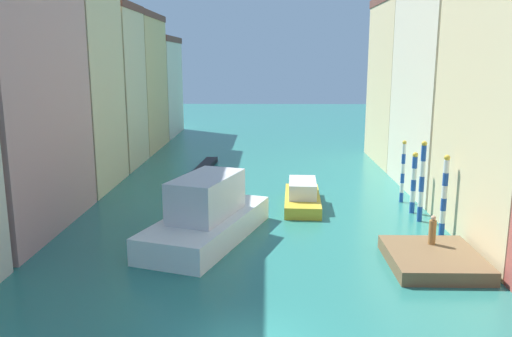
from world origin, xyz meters
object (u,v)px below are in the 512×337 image
(mooring_pole_2, at_px, (414,182))
(vaporetto_white, at_px, (207,216))
(mooring_pole_1, at_px, (422,181))
(mooring_pole_3, at_px, (403,171))
(waterfront_dock, at_px, (433,259))
(gondola_black, at_px, (202,170))
(motorboat_0, at_px, (302,196))
(person_on_dock, at_px, (432,231))
(mooring_pole_0, at_px, (444,195))

(mooring_pole_2, distance_m, vaporetto_white, 13.92)
(mooring_pole_1, bearing_deg, mooring_pole_3, 90.03)
(waterfront_dock, distance_m, mooring_pole_3, 11.82)
(waterfront_dock, relative_size, gondola_black, 0.47)
(motorboat_0, bearing_deg, mooring_pole_2, -11.76)
(person_on_dock, distance_m, mooring_pole_3, 10.49)
(mooring_pole_2, bearing_deg, vaporetto_white, -157.47)
(motorboat_0, bearing_deg, person_on_dock, -57.25)
(mooring_pole_1, bearing_deg, mooring_pole_2, 89.15)
(mooring_pole_2, bearing_deg, mooring_pole_1, -90.85)
(gondola_black, bearing_deg, mooring_pole_2, -38.12)
(motorboat_0, bearing_deg, mooring_pole_3, 9.39)
(person_on_dock, bearing_deg, mooring_pole_0, 63.93)
(mooring_pole_1, distance_m, vaporetto_white, 13.35)
(vaporetto_white, bearing_deg, mooring_pole_2, 22.53)
(waterfront_dock, relative_size, mooring_pole_0, 1.07)
(gondola_black, relative_size, motorboat_0, 1.59)
(mooring_pole_0, xyz_separation_m, mooring_pole_3, (-0.51, 7.07, -0.15))
(person_on_dock, height_order, mooring_pole_3, mooring_pole_3)
(person_on_dock, height_order, mooring_pole_2, mooring_pole_2)
(mooring_pole_0, xyz_separation_m, vaporetto_white, (-13.32, -0.90, -1.06))
(mooring_pole_0, distance_m, motorboat_0, 9.74)
(mooring_pole_0, bearing_deg, motorboat_0, 142.05)
(mooring_pole_2, xyz_separation_m, motorboat_0, (-7.08, 1.47, -1.38))
(waterfront_dock, xyz_separation_m, mooring_pole_2, (1.40, 8.94, 1.74))
(vaporetto_white, bearing_deg, mooring_pole_0, 3.88)
(vaporetto_white, distance_m, gondola_black, 17.55)
(waterfront_dock, height_order, person_on_dock, person_on_dock)
(mooring_pole_0, distance_m, gondola_black, 22.89)
(mooring_pole_3, distance_m, vaporetto_white, 15.11)
(waterfront_dock, height_order, motorboat_0, motorboat_0)
(vaporetto_white, height_order, gondola_black, vaporetto_white)
(waterfront_dock, relative_size, vaporetto_white, 0.48)
(waterfront_dock, relative_size, person_on_dock, 3.34)
(waterfront_dock, distance_m, mooring_pole_1, 7.60)
(vaporetto_white, height_order, motorboat_0, vaporetto_white)
(vaporetto_white, distance_m, motorboat_0, 8.94)
(waterfront_dock, distance_m, vaporetto_white, 12.04)
(person_on_dock, relative_size, mooring_pole_1, 0.30)
(mooring_pole_3, distance_m, gondola_black, 18.03)
(mooring_pole_2, bearing_deg, gondola_black, 141.88)
(person_on_dock, xyz_separation_m, mooring_pole_2, (1.15, 7.75, 0.70))
(person_on_dock, relative_size, gondola_black, 0.14)
(mooring_pole_0, relative_size, vaporetto_white, 0.44)
(person_on_dock, xyz_separation_m, mooring_pole_1, (1.12, 5.95, 1.20))
(person_on_dock, height_order, motorboat_0, person_on_dock)
(mooring_pole_2, distance_m, motorboat_0, 7.36)
(gondola_black, bearing_deg, vaporetto_white, -81.91)
(mooring_pole_3, bearing_deg, gondola_black, 148.48)
(vaporetto_white, xyz_separation_m, gondola_black, (-2.47, 17.34, -1.12))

